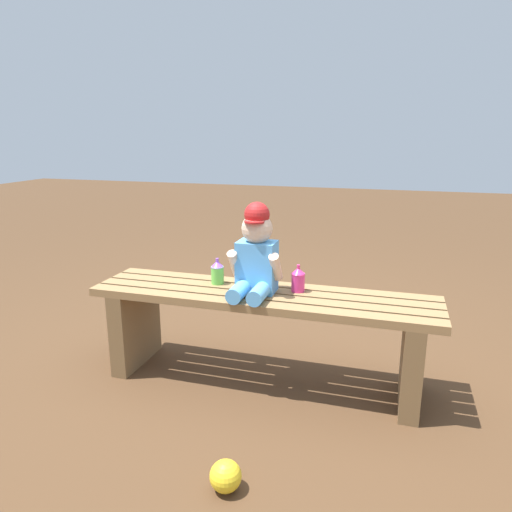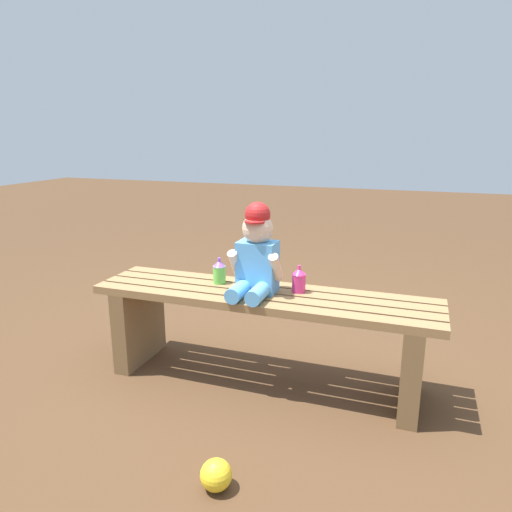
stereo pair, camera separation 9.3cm
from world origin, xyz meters
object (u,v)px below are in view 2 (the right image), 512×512
Objects in this scene: toy_ball at (216,475)px; sippy_cup_right at (299,280)px; park_bench at (262,322)px; sippy_cup_left at (219,271)px; child_figure at (256,254)px.

sippy_cup_right is at bearing 84.85° from toy_ball.
park_bench is at bearing -158.03° from sippy_cup_right.
sippy_cup_left is at bearing 112.38° from toy_ball.
toy_ball is (-0.07, -0.77, -0.44)m from sippy_cup_right.
sippy_cup_right reaches higher than toy_ball.
child_figure is 0.91m from toy_ball.
toy_ball is (0.08, -0.71, -0.24)m from park_bench.
sippy_cup_left is (-0.21, 0.07, -0.12)m from child_figure.
sippy_cup_left reaches higher than park_bench.
child_figure reaches higher than sippy_cup_right.
toy_ball is at bearing -67.62° from sippy_cup_left.
sippy_cup_right reaches higher than park_bench.
child_figure is 3.83× the size of toy_ball.
sippy_cup_left is 0.39m from sippy_cup_right.
sippy_cup_right is 1.17× the size of toy_ball.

